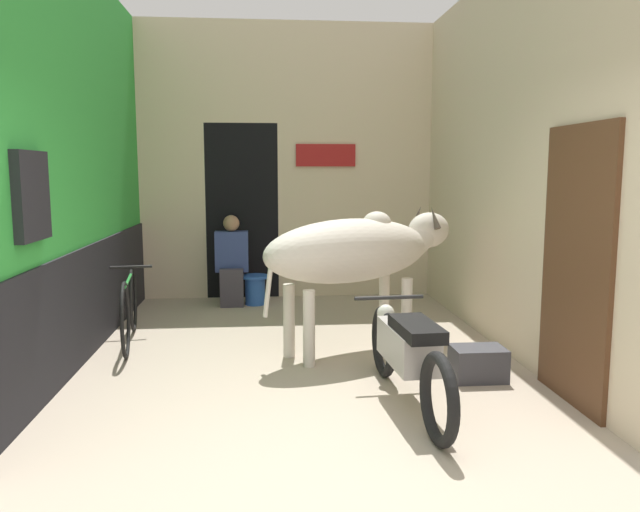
# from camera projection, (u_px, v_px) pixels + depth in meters

# --- Properties ---
(ground_plane) EXTENTS (30.00, 30.00, 0.00)m
(ground_plane) POSITION_uv_depth(u_px,v_px,m) (323.00, 469.00, 3.69)
(ground_plane) COLOR tan
(wall_left_shopfront) EXTENTS (0.25, 5.19, 3.76)m
(wall_left_shopfront) POSITION_uv_depth(u_px,v_px,m) (73.00, 164.00, 5.81)
(wall_left_shopfront) COLOR green
(wall_left_shopfront) RESTS_ON ground_plane
(wall_back_with_doorway) EXTENTS (4.02, 0.93, 3.76)m
(wall_back_with_doorway) POSITION_uv_depth(u_px,v_px,m) (269.00, 181.00, 8.83)
(wall_back_with_doorway) COLOR beige
(wall_back_with_doorway) RESTS_ON ground_plane
(wall_right_with_door) EXTENTS (0.22, 5.19, 3.76)m
(wall_right_with_door) POSITION_uv_depth(u_px,v_px,m) (510.00, 161.00, 6.14)
(wall_right_with_door) COLOR beige
(wall_right_with_door) RESTS_ON ground_plane
(cow) EXTENTS (2.17, 1.46, 1.40)m
(cow) POSITION_uv_depth(u_px,v_px,m) (358.00, 251.00, 6.04)
(cow) COLOR beige
(cow) RESTS_ON ground_plane
(motorcycle_near) EXTENTS (0.58, 2.00, 0.74)m
(motorcycle_near) POSITION_uv_depth(u_px,v_px,m) (408.00, 352.00, 4.65)
(motorcycle_near) COLOR black
(motorcycle_near) RESTS_ON ground_plane
(bicycle) EXTENTS (0.44, 1.75, 0.74)m
(bicycle) POSITION_uv_depth(u_px,v_px,m) (129.00, 307.00, 6.37)
(bicycle) COLOR black
(bicycle) RESTS_ON ground_plane
(shopkeeper_seated) EXTENTS (0.43, 0.34, 1.19)m
(shopkeeper_seated) POSITION_uv_depth(u_px,v_px,m) (232.00, 259.00, 8.17)
(shopkeeper_seated) COLOR #3D3842
(shopkeeper_seated) RESTS_ON ground_plane
(plastic_stool) EXTENTS (0.37, 0.37, 0.39)m
(plastic_stool) POSITION_uv_depth(u_px,v_px,m) (255.00, 289.00, 8.24)
(plastic_stool) COLOR #2856B2
(plastic_stool) RESTS_ON ground_plane
(crate) EXTENTS (0.44, 0.32, 0.28)m
(crate) POSITION_uv_depth(u_px,v_px,m) (478.00, 363.00, 5.27)
(crate) COLOR #38383D
(crate) RESTS_ON ground_plane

